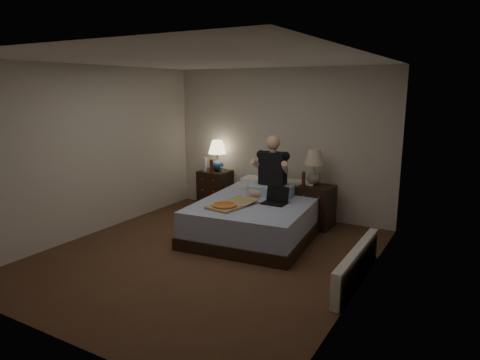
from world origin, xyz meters
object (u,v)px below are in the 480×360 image
Objects in this scene: person at (272,166)px; laptop at (274,196)px; lamp_right at (314,167)px; pizza_box at (224,206)px; nightstand_left at (215,189)px; water_bottle at (205,164)px; soda_can at (222,170)px; lamp_left at (217,156)px; bed at (258,217)px; beer_bottle_right at (304,179)px; beer_bottle_left at (211,166)px; radiator at (357,265)px; nightstand_right at (316,206)px.

person reaches higher than laptop.
person is 2.74× the size of laptop.
lamp_right reaches higher than laptop.
person is 1.22× the size of pizza_box.
water_bottle is at bearing -139.07° from nightstand_left.
water_bottle is at bearing -171.90° from soda_can.
lamp_left is 1.97m from laptop.
pizza_box reaches higher than bed.
lamp_left reaches higher than lamp_right.
laptop is at bearing -101.68° from beer_bottle_right.
pizza_box is at bearing -52.16° from nightstand_left.
bed is 9.23× the size of beer_bottle_left.
water_bottle is 2.50× the size of soda_can.
beer_bottle_right is 0.14× the size of radiator.
pizza_box is at bearing 172.92° from radiator.
soda_can is at bearing 152.57° from person.
lamp_left is 0.30m from soda_can.
pizza_box is (-0.23, -1.01, -0.42)m from person.
lamp_left reaches higher than pizza_box.
nightstand_right is 1.96× the size of laptop.
laptop is (1.49, -0.95, -0.08)m from soda_can.
water_bottle is (-0.18, -0.14, -0.16)m from lamp_left.
laptop reaches higher than pizza_box.
water_bottle reaches higher than beer_bottle_left.
radiator is at bearing -31.05° from soda_can.
soda_can is at bearing -30.18° from lamp_left.
beer_bottle_left is (-1.99, 0.02, 0.47)m from nightstand_right.
laptop is at bearing -30.31° from nightstand_left.
pizza_box is at bearing -132.02° from laptop.
nightstand_right is (0.63, 0.78, 0.07)m from bed.
soda_can is at bearing 132.76° from pizza_box.
lamp_right reaches higher than nightstand_right.
nightstand_right is 0.97m from laptop.
bed is 1.93m from radiator.
radiator is at bearing -53.48° from nightstand_right.
nightstand_right is 0.63m from lamp_right.
beer_bottle_right is at bearing -4.41° from beer_bottle_left.
person is 0.62m from laptop.
lamp_right is (0.54, 0.86, 0.68)m from bed.
pizza_box is at bearing -113.35° from bed.
nightstand_right is 6.66× the size of soda_can.
soda_can is 1.35m from person.
laptop is 0.21× the size of radiator.
beer_bottle_right reaches higher than soda_can.
lamp_left is at bearing 148.99° from radiator.
person reaches higher than nightstand_left.
soda_can reaches higher than laptop.
beer_bottle_left is at bearing -177.69° from nightstand_right.
nightstand_right is at bearing -1.47° from water_bottle.
person is (-0.51, -0.49, 0.05)m from lamp_right.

